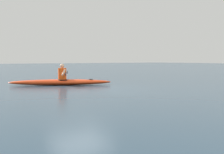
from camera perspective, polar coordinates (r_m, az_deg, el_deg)
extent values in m
plane|color=#233847|center=(12.00, -6.52, -2.44)|extent=(160.00, 160.00, 0.00)
ellipsoid|color=red|center=(13.96, -10.44, -1.06)|extent=(4.70, 2.85, 0.28)
torus|color=black|center=(13.94, -9.86, -0.56)|extent=(0.76, 0.76, 0.04)
cylinder|color=black|center=(13.93, -4.32, -0.48)|extent=(0.18, 0.18, 0.02)
cylinder|color=#E04C14|center=(13.93, -10.08, 0.66)|extent=(0.40, 0.40, 0.56)
sphere|color=tan|center=(13.91, -10.10, 2.25)|extent=(0.21, 0.21, 0.21)
cylinder|color=black|center=(13.91, -9.26, 0.78)|extent=(0.97, 1.82, 0.03)
ellipsoid|color=black|center=(14.93, -9.08, 0.97)|extent=(0.22, 0.37, 0.17)
ellipsoid|color=black|center=(12.90, -9.47, 0.56)|extent=(0.22, 0.37, 0.17)
cylinder|color=tan|center=(14.22, -9.69, 1.03)|extent=(0.14, 0.32, 0.34)
cylinder|color=tan|center=(13.62, -9.83, 0.92)|extent=(0.28, 0.23, 0.34)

